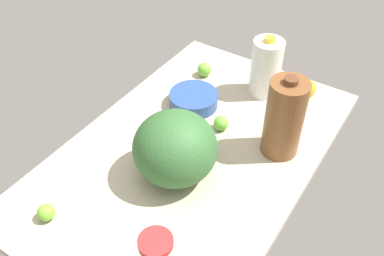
# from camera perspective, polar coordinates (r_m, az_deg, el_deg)

# --- Properties ---
(countertop) EXTENTS (1.20, 0.76, 0.03)m
(countertop) POSITION_cam_1_polar(r_m,az_deg,el_deg) (1.45, 0.00, -3.38)
(countertop) COLOR #B0A58D
(countertop) RESTS_ON ground
(chocolate_milk_jug) EXTENTS (0.12, 0.12, 0.29)m
(chocolate_milk_jug) POSITION_cam_1_polar(r_m,az_deg,el_deg) (1.38, 12.19, 1.29)
(chocolate_milk_jug) COLOR brown
(chocolate_milk_jug) RESTS_ON countertop
(milk_jug) EXTENTS (0.11, 0.11, 0.24)m
(milk_jug) POSITION_cam_1_polar(r_m,az_deg,el_deg) (1.64, 9.85, 7.95)
(milk_jug) COLOR white
(milk_jug) RESTS_ON countertop
(watermelon) EXTENTS (0.26, 0.26, 0.23)m
(watermelon) POSITION_cam_1_polar(r_m,az_deg,el_deg) (1.28, -2.27, -2.69)
(watermelon) COLOR #305E2E
(watermelon) RESTS_ON countertop
(mixing_bowl) EXTENTS (0.18, 0.18, 0.05)m
(mixing_bowl) POSITION_cam_1_polar(r_m,az_deg,el_deg) (1.60, 0.21, 3.83)
(mixing_bowl) COLOR #2A4987
(mixing_bowl) RESTS_ON countertop
(lime_near_front) EXTENTS (0.05, 0.05, 0.05)m
(lime_near_front) POSITION_cam_1_polar(r_m,az_deg,el_deg) (1.50, 3.90, 0.64)
(lime_near_front) COLOR #66BB36
(lime_near_front) RESTS_ON countertop
(lime_beside_bowl) EXTENTS (0.05, 0.05, 0.05)m
(lime_beside_bowl) POSITION_cam_1_polar(r_m,az_deg,el_deg) (1.31, -18.89, -10.62)
(lime_beside_bowl) COLOR #6FAF30
(lime_beside_bowl) RESTS_ON countertop
(orange_far_back) EXTENTS (0.08, 0.08, 0.08)m
(orange_far_back) POSITION_cam_1_polar(r_m,az_deg,el_deg) (1.69, 14.93, 5.07)
(orange_far_back) COLOR orange
(orange_far_back) RESTS_ON countertop
(lime_by_jug) EXTENTS (0.06, 0.06, 0.06)m
(lime_by_jug) POSITION_cam_1_polar(r_m,az_deg,el_deg) (1.76, 1.64, 7.78)
(lime_by_jug) COLOR #67B135
(lime_by_jug) RESTS_ON countertop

